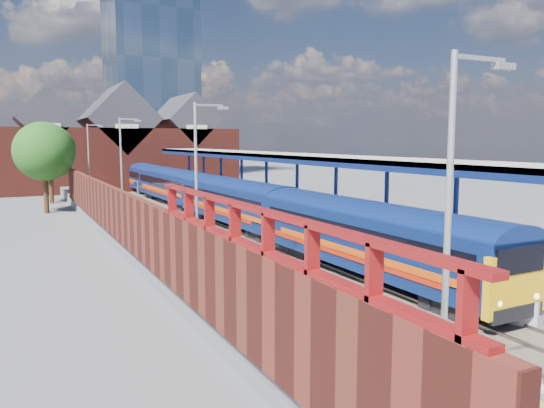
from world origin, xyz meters
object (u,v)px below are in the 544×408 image
(parked_car_red, at_px, (490,239))
(relay_cabinet, at_px, (526,312))
(train, at_px, (198,190))
(parked_car_dark, at_px, (328,205))
(lamp_post_d, at_px, (90,156))
(parked_car_silver, at_px, (483,243))
(lamp_post_a, at_px, (454,223))
(lamp_post_c, at_px, (123,162))
(parked_car_blue, at_px, (366,215))
(platform_sign, at_px, (138,192))
(lamp_post_b, at_px, (199,176))

(parked_car_red, bearing_deg, relay_cabinet, 155.27)
(train, bearing_deg, relay_cabinet, -88.24)
(parked_car_dark, xyz_separation_m, relay_cabinet, (-5.70, -21.75, -1.11))
(lamp_post_d, relative_size, relay_cabinet, 7.00)
(train, height_order, parked_car_silver, train)
(parked_car_silver, bearing_deg, parked_car_dark, -1.95)
(lamp_post_a, relative_size, parked_car_silver, 1.84)
(lamp_post_c, height_order, parked_car_silver, lamp_post_c)
(lamp_post_c, relative_size, parked_car_silver, 1.84)
(lamp_post_a, height_order, parked_car_blue, lamp_post_a)
(lamp_post_c, height_order, parked_car_red, lamp_post_c)
(train, distance_m, parked_car_silver, 27.25)
(platform_sign, relative_size, relay_cabinet, 2.50)
(lamp_post_d, bearing_deg, platform_sign, -84.44)
(parked_car_silver, distance_m, relay_cabinet, 7.08)
(lamp_post_a, bearing_deg, parked_car_silver, 39.72)
(lamp_post_c, xyz_separation_m, parked_car_blue, (13.63, -9.17, -3.37))
(lamp_post_b, distance_m, lamp_post_d, 32.00)
(lamp_post_b, height_order, platform_sign, lamp_post_b)
(train, height_order, parked_car_red, train)
(parked_car_red, bearing_deg, lamp_post_a, 143.71)
(train, bearing_deg, parked_car_blue, -70.91)
(parked_car_dark, bearing_deg, lamp_post_a, 169.98)
(parked_car_blue, bearing_deg, train, 14.75)
(lamp_post_a, bearing_deg, lamp_post_c, 90.00)
(parked_car_dark, bearing_deg, platform_sign, 87.15)
(parked_car_red, bearing_deg, train, 27.64)
(train, height_order, parked_car_dark, train)
(train, distance_m, parked_car_blue, 17.68)
(parked_car_red, relative_size, parked_car_dark, 0.98)
(parked_car_red, height_order, relay_cabinet, parked_car_red)
(lamp_post_d, height_order, parked_car_blue, lamp_post_d)
(train, relative_size, parked_car_red, 16.02)
(parked_car_blue, height_order, relay_cabinet, parked_car_blue)
(train, bearing_deg, lamp_post_d, 132.83)
(parked_car_silver, relative_size, relay_cabinet, 3.80)
(platform_sign, bearing_deg, relay_cabinet, -74.43)
(parked_car_silver, bearing_deg, lamp_post_c, 37.69)
(lamp_post_b, xyz_separation_m, parked_car_red, (13.80, -2.93, -3.29))
(parked_car_silver, bearing_deg, parked_car_red, -66.55)
(parked_car_blue, bearing_deg, parked_car_red, 176.64)
(lamp_post_b, bearing_deg, parked_car_blue, 26.59)
(parked_car_silver, xyz_separation_m, relay_cabinet, (-4.10, -5.65, -1.13))
(lamp_post_b, height_order, parked_car_blue, lamp_post_b)
(lamp_post_a, relative_size, relay_cabinet, 7.00)
(relay_cabinet, bearing_deg, parked_car_blue, 50.45)
(lamp_post_c, xyz_separation_m, lamp_post_d, (0.00, 16.00, 0.00))
(train, relative_size, lamp_post_d, 9.42)
(parked_car_red, distance_m, parked_car_blue, 9.76)
(parked_car_dark, bearing_deg, parked_car_blue, -170.25)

